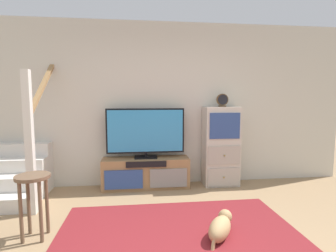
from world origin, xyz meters
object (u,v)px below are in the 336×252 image
object	(u,v)px
desk_clock	(222,100)
bar_stool_near	(33,191)
media_console	(146,173)
side_cabinet	(221,146)
television	(146,132)
dog	(221,227)

from	to	relation	value
desk_clock	bar_stool_near	distance (m)	2.97
media_console	bar_stool_near	bearing A→B (deg)	-130.57
media_console	bar_stool_near	xyz separation A→B (m)	(-1.20, -1.40, 0.26)
side_cabinet	television	bearing A→B (deg)	179.38
media_console	bar_stool_near	size ratio (longest dim) A/B	2.06
desk_clock	dog	bearing A→B (deg)	-108.26
media_console	dog	distance (m)	1.78
television	dog	size ratio (longest dim) A/B	2.56
side_cabinet	bar_stool_near	size ratio (longest dim) A/B	1.95
media_console	bar_stool_near	distance (m)	1.86
media_console	desk_clock	xyz separation A→B (m)	(1.26, -0.00, 1.18)
dog	desk_clock	bearing A→B (deg)	71.74
side_cabinet	desk_clock	bearing A→B (deg)	-82.56
desk_clock	bar_stool_near	world-z (taller)	desk_clock
media_console	side_cabinet	size ratio (longest dim) A/B	1.06
media_console	dog	world-z (taller)	media_console
side_cabinet	dog	world-z (taller)	side_cabinet
bar_stool_near	desk_clock	bearing A→B (deg)	29.60
television	side_cabinet	size ratio (longest dim) A/B	0.95
media_console	side_cabinet	xyz separation A→B (m)	(1.25, 0.01, 0.41)
side_cabinet	media_console	bearing A→B (deg)	-179.54
desk_clock	side_cabinet	bearing A→B (deg)	97.44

